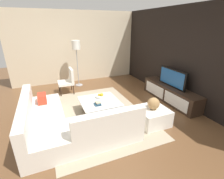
{
  "coord_description": "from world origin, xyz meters",
  "views": [
    {
      "loc": [
        3.69,
        -1.11,
        2.28
      ],
      "look_at": [
        -0.35,
        0.57,
        0.54
      ],
      "focal_mm": 26.34,
      "sensor_mm": 36.0,
      "label": 1
    }
  ],
  "objects": [
    {
      "name": "feature_wall_back",
      "position": [
        0.0,
        2.7,
        1.4
      ],
      "size": [
        6.4,
        0.12,
        2.8
      ],
      "primitive_type": "cube",
      "color": "black",
      "rests_on": "ground"
    },
    {
      "name": "coffee_table",
      "position": [
        -0.1,
        0.1,
        0.2
      ],
      "size": [
        1.0,
        0.99,
        0.38
      ],
      "color": "#332319",
      "rests_on": "ground"
    },
    {
      "name": "accent_chair_near",
      "position": [
        -1.93,
        -0.44,
        0.49
      ],
      "size": [
        0.55,
        0.52,
        0.87
      ],
      "rotation": [
        0.0,
        0.0,
        -0.07
      ],
      "color": "#332319",
      "rests_on": "ground"
    },
    {
      "name": "area_rug",
      "position": [
        -0.1,
        0.0,
        0.01
      ],
      "size": [
        3.4,
        2.4,
        0.01
      ],
      "primitive_type": "cube",
      "color": "tan",
      "rests_on": "ground"
    },
    {
      "name": "floor_lamp",
      "position": [
        -2.55,
        0.04,
        1.46
      ],
      "size": [
        0.3,
        0.3,
        1.74
      ],
      "color": "#A5A5AA",
      "rests_on": "ground"
    },
    {
      "name": "book_stack",
      "position": [
        0.11,
        -0.02,
        0.42
      ],
      "size": [
        0.2,
        0.16,
        0.09
      ],
      "color": "#2D516B",
      "rests_on": "coffee_table"
    },
    {
      "name": "television",
      "position": [
        0.0,
        2.4,
        0.78
      ],
      "size": [
        1.1,
        0.06,
        0.55
      ],
      "color": "black",
      "rests_on": "media_console"
    },
    {
      "name": "ottoman",
      "position": [
        0.85,
        1.13,
        0.2
      ],
      "size": [
        0.7,
        0.7,
        0.4
      ],
      "primitive_type": "cube",
      "color": "white",
      "rests_on": "ground"
    },
    {
      "name": "sectional_couch",
      "position": [
        0.5,
        -0.88,
        0.28
      ],
      "size": [
        2.32,
        2.3,
        0.8
      ],
      "color": "white",
      "rests_on": "ground"
    },
    {
      "name": "side_wall_left",
      "position": [
        -3.2,
        0.2,
        1.4
      ],
      "size": [
        0.12,
        5.2,
        2.8
      ],
      "primitive_type": "cube",
      "color": "beige",
      "rests_on": "ground"
    },
    {
      "name": "ground_plane",
      "position": [
        0.0,
        0.0,
        0.0
      ],
      "size": [
        14.0,
        14.0,
        0.0
      ],
      "primitive_type": "plane",
      "color": "brown"
    },
    {
      "name": "decorative_ball",
      "position": [
        0.85,
        1.13,
        0.54
      ],
      "size": [
        0.28,
        0.28,
        0.28
      ],
      "primitive_type": "sphere",
      "color": "#AD8451",
      "rests_on": "ottoman"
    },
    {
      "name": "fruit_bowl",
      "position": [
        -0.28,
        0.2,
        0.43
      ],
      "size": [
        0.28,
        0.28,
        0.14
      ],
      "color": "silver",
      "rests_on": "coffee_table"
    },
    {
      "name": "media_console",
      "position": [
        0.0,
        2.4,
        0.25
      ],
      "size": [
        2.15,
        0.48,
        0.5
      ],
      "color": "#332319",
      "rests_on": "ground"
    }
  ]
}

